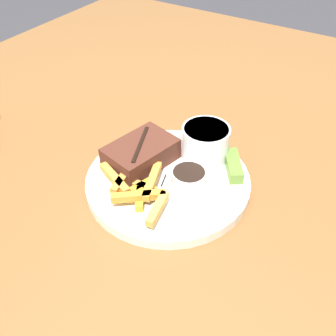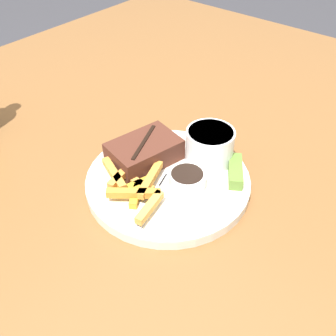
% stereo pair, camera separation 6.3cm
% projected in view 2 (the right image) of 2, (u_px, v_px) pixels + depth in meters
% --- Properties ---
extents(dining_table, '(1.58, 1.43, 0.73)m').
position_uv_depth(dining_table, '(168.00, 209.00, 0.70)').
color(dining_table, brown).
rests_on(dining_table, ground_plane).
extents(dinner_plate, '(0.27, 0.27, 0.02)m').
position_uv_depth(dinner_plate, '(168.00, 181.00, 0.65)').
color(dinner_plate, silver).
rests_on(dinner_plate, dining_table).
extents(steak_portion, '(0.13, 0.10, 0.04)m').
position_uv_depth(steak_portion, '(144.00, 151.00, 0.67)').
color(steak_portion, '#472319').
rests_on(steak_portion, dinner_plate).
extents(fries_pile, '(0.12, 0.14, 0.02)m').
position_uv_depth(fries_pile, '(134.00, 186.00, 0.61)').
color(fries_pile, gold).
rests_on(fries_pile, dinner_plate).
extents(coleslaw_cup, '(0.08, 0.08, 0.06)m').
position_uv_depth(coleslaw_cup, '(210.00, 144.00, 0.66)').
color(coleslaw_cup, white).
rests_on(coleslaw_cup, dinner_plate).
extents(dipping_sauce_cup, '(0.06, 0.06, 0.03)m').
position_uv_depth(dipping_sauce_cup, '(186.00, 180.00, 0.62)').
color(dipping_sauce_cup, silver).
rests_on(dipping_sauce_cup, dinner_plate).
extents(pickle_spear, '(0.07, 0.06, 0.02)m').
position_uv_depth(pickle_spear, '(235.00, 171.00, 0.64)').
color(pickle_spear, '#567A2D').
rests_on(pickle_spear, dinner_plate).
extents(fork_utensil, '(0.13, 0.05, 0.00)m').
position_uv_depth(fork_utensil, '(151.00, 205.00, 0.60)').
color(fork_utensil, '#B7B7BC').
rests_on(fork_utensil, dinner_plate).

